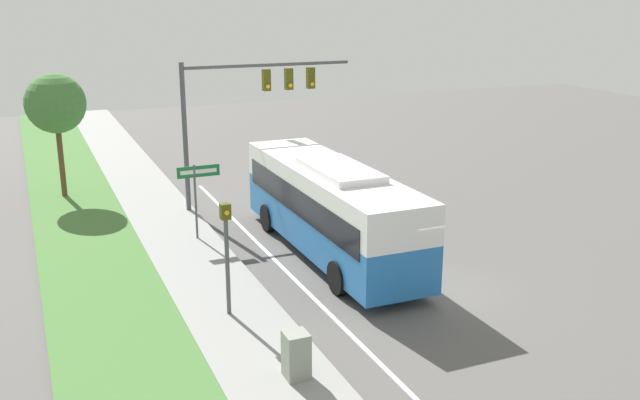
% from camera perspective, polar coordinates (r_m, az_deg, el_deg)
% --- Properties ---
extents(ground_plane, '(80.00, 80.00, 0.00)m').
position_cam_1_polar(ground_plane, '(22.68, 8.74, -7.05)').
color(ground_plane, '#565451').
extents(sidewalk, '(2.80, 80.00, 0.12)m').
position_cam_1_polar(sidewalk, '(20.31, -6.54, -9.65)').
color(sidewalk, gray).
rests_on(sidewalk, ground_plane).
extents(grass_verge, '(3.60, 80.00, 0.10)m').
position_cam_1_polar(grass_verge, '(19.77, -15.62, -10.97)').
color(grass_verge, '#477538').
rests_on(grass_verge, ground_plane).
extents(lane_divider_near, '(0.14, 30.00, 0.01)m').
position_cam_1_polar(lane_divider_near, '(21.13, 0.30, -8.63)').
color(lane_divider_near, silver).
rests_on(lane_divider_near, ground_plane).
extents(bus, '(2.66, 10.58, 3.37)m').
position_cam_1_polar(bus, '(24.71, 0.82, -0.37)').
color(bus, '#236BB7').
rests_on(bus, ground_plane).
extents(signal_gantry, '(7.40, 0.41, 6.25)m').
position_cam_1_polar(signal_gantry, '(30.18, -5.99, 8.06)').
color(signal_gantry, '#4C4C51').
rests_on(signal_gantry, ground_plane).
extents(pedestrian_signal, '(0.28, 0.34, 3.38)m').
position_cam_1_polar(pedestrian_signal, '(19.87, -7.49, -3.34)').
color(pedestrian_signal, '#4C4C51').
rests_on(pedestrian_signal, ground_plane).
extents(street_sign, '(1.58, 0.08, 2.91)m').
position_cam_1_polar(street_sign, '(26.40, -9.80, 1.08)').
color(street_sign, '#4C4C51').
rests_on(street_sign, ground_plane).
extents(utility_cabinet, '(0.56, 0.58, 1.14)m').
position_cam_1_polar(utility_cabinet, '(17.17, -1.91, -12.29)').
color(utility_cabinet, gray).
rests_on(utility_cabinet, sidewalk).
extents(roadside_tree, '(2.61, 2.61, 5.48)m').
position_cam_1_polar(roadside_tree, '(33.32, -20.41, 7.21)').
color(roadside_tree, brown).
rests_on(roadside_tree, grass_verge).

